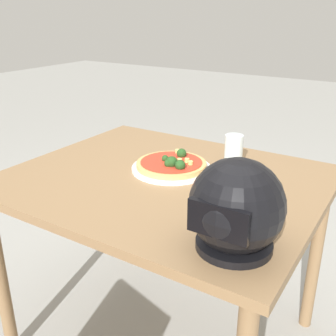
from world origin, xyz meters
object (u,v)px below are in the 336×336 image
object	(u,v)px
dining_table	(165,198)
motorcycle_helmet	(236,208)
pizza	(172,164)
drinking_glass	(234,150)

from	to	relation	value
dining_table	motorcycle_helmet	bearing A→B (deg)	143.30
dining_table	pizza	world-z (taller)	pizza
dining_table	motorcycle_helmet	world-z (taller)	motorcycle_helmet
motorcycle_helmet	drinking_glass	distance (m)	0.60
drinking_glass	motorcycle_helmet	bearing A→B (deg)	113.84
pizza	drinking_glass	bearing A→B (deg)	-131.95
dining_table	motorcycle_helmet	size ratio (longest dim) A/B	4.61
pizza	motorcycle_helmet	xyz separation A→B (m)	(-0.40, 0.36, 0.09)
pizza	drinking_glass	distance (m)	0.25
dining_table	pizza	distance (m)	0.13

